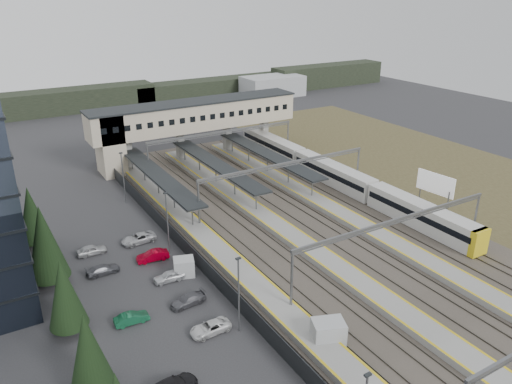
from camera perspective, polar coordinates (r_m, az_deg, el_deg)
ground at (r=58.94m, az=1.16°, el=-9.02°), size 220.00×220.00×0.00m
conifer_row at (r=46.84m, az=-20.17°, el=-12.71°), size 4.42×49.82×9.50m
car_park at (r=49.06m, az=-8.62°, el=-15.77°), size 10.59×44.56×1.27m
lampposts at (r=54.51m, az=-6.72°, el=-6.72°), size 0.50×53.25×8.07m
fence at (r=59.67m, az=-6.76°, el=-7.65°), size 0.08×90.00×2.00m
relay_cabin_near at (r=48.12m, az=8.25°, el=-15.66°), size 3.52×3.08×2.45m
relay_cabin_far at (r=58.23m, az=-8.23°, el=-8.49°), size 2.78×2.54×2.10m
rail_corridor at (r=67.04m, az=5.71°, el=-4.72°), size 34.00×90.00×0.92m
canopies at (r=81.88m, az=-4.63°, el=3.21°), size 23.10×30.00×3.28m
footbridge at (r=94.17m, az=-8.43°, el=8.14°), size 40.40×6.40×11.20m
gantries at (r=64.75m, az=8.85°, el=-0.33°), size 28.40×62.28×7.17m
train at (r=83.51m, az=8.99°, el=1.93°), size 2.70×56.30×3.39m
billboard at (r=78.51m, az=19.81°, el=0.80°), size 0.91×6.21×5.34m
scrub_east at (r=91.40m, az=24.09°, el=0.74°), size 34.00×120.00×0.06m
treeline_far at (r=146.72m, az=-10.21°, el=11.12°), size 170.00×19.00×7.00m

